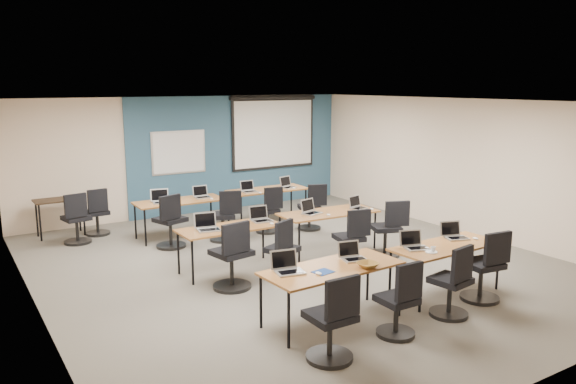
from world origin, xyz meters
TOP-DOWN VIEW (x-y plane):
  - floor at (0.00, 0.00)m, footprint 8.00×9.00m
  - ceiling at (0.00, 0.00)m, footprint 8.00×9.00m
  - wall_back at (0.00, 4.50)m, footprint 8.00×0.04m
  - wall_front at (0.00, -4.50)m, footprint 8.00×0.04m
  - wall_left at (-4.00, 0.00)m, footprint 0.04×9.00m
  - wall_right at (4.00, 0.00)m, footprint 0.04×9.00m
  - blue_accent_panel at (1.25, 4.47)m, footprint 5.50×0.04m
  - whiteboard at (-0.30, 4.43)m, footprint 1.28×0.03m
  - projector_screen at (2.20, 4.41)m, footprint 2.40×0.10m
  - training_table_front_left at (-0.88, -2.20)m, footprint 1.83×0.76m
  - training_table_front_right at (1.07, -2.28)m, footprint 1.69×0.70m
  - training_table_mid_left at (-1.09, 0.28)m, footprint 1.66×0.69m
  - training_table_mid_right at (0.88, 0.30)m, footprint 1.78×0.74m
  - training_table_back_left at (-1.00, 2.66)m, footprint 1.73×0.72m
  - training_table_back_right at (1.06, 2.78)m, footprint 1.73×0.72m
  - laptop_0 at (-1.46, -2.06)m, footprint 0.34×0.29m
  - mouse_0 at (-1.19, -2.33)m, footprint 0.09×0.11m
  - task_chair_0 at (-1.50, -3.03)m, footprint 0.53×0.53m
  - laptop_1 at (-0.48, -2.08)m, footprint 0.30×0.26m
  - mouse_1 at (-0.40, -2.36)m, footprint 0.09×0.12m
  - task_chair_1 at (-0.47, -2.97)m, footprint 0.47×0.47m
  - laptop_2 at (0.56, -2.16)m, footprint 0.32×0.27m
  - mouse_2 at (0.68, -2.28)m, footprint 0.08×0.11m
  - task_chair_2 at (0.52, -2.91)m, footprint 0.50×0.50m
  - laptop_3 at (1.44, -2.09)m, footprint 0.32×0.27m
  - mouse_3 at (1.66, -2.30)m, footprint 0.07×0.10m
  - task_chair_3 at (1.33, -2.76)m, footprint 0.54×0.54m
  - laptop_4 at (-1.46, 0.30)m, footprint 0.35×0.30m
  - mouse_4 at (-1.29, 0.14)m, footprint 0.06×0.09m
  - task_chair_4 at (-1.43, -0.49)m, footprint 0.57×0.57m
  - laptop_5 at (-0.47, 0.36)m, footprint 0.32×0.28m
  - mouse_5 at (-0.43, 0.07)m, footprint 0.08×0.10m
  - task_chair_5 at (-0.60, -0.54)m, footprint 0.52×0.49m
  - laptop_6 at (0.54, 0.37)m, footprint 0.33×0.28m
  - mouse_6 at (0.72, 0.08)m, footprint 0.07×0.10m
  - task_chair_6 at (0.71, -0.58)m, footprint 0.50×0.50m
  - laptop_7 at (1.50, 0.24)m, footprint 0.30×0.25m
  - mouse_7 at (1.66, 0.03)m, footprint 0.07×0.10m
  - task_chair_7 at (1.59, -0.50)m, footprint 0.56×0.53m
  - laptop_8 at (-1.38, 2.65)m, footprint 0.34×0.29m
  - mouse_8 at (-1.14, 2.46)m, footprint 0.08×0.11m
  - task_chair_8 at (-1.44, 2.01)m, footprint 0.56×0.55m
  - laptop_9 at (-0.52, 2.69)m, footprint 0.31×0.26m
  - mouse_9 at (-0.42, 2.42)m, footprint 0.06×0.09m
  - task_chair_9 at (-0.40, 1.91)m, footprint 0.54×0.52m
  - laptop_10 at (0.57, 2.72)m, footprint 0.31×0.26m
  - mouse_10 at (0.69, 2.45)m, footprint 0.09×0.11m
  - task_chair_10 at (0.63, 1.97)m, footprint 0.47×0.47m
  - laptop_11 at (1.52, 2.69)m, footprint 0.32×0.27m
  - mouse_11 at (1.58, 2.54)m, footprint 0.07×0.10m
  - task_chair_11 at (1.50, 1.72)m, footprint 0.51×0.48m
  - blue_mousepad at (-1.10, -2.29)m, footprint 0.27×0.23m
  - snack_bowl at (-0.53, -2.45)m, footprint 0.31×0.31m
  - snack_plate at (0.62, -2.42)m, footprint 0.18×0.18m
  - coffee_cup at (0.65, -2.42)m, footprint 0.06×0.06m
  - utility_table at (-3.00, 3.98)m, footprint 0.93×0.52m
  - spare_chair_a at (-2.36, 3.64)m, footprint 0.47×0.47m
  - spare_chair_b at (-2.84, 3.22)m, footprint 0.51×0.51m

SIDE VIEW (x-z plane):
  - floor at x=0.00m, z-range -0.01..0.01m
  - spare_chair_a at x=-2.36m, z-range -0.09..0.87m
  - task_chair_1 at x=-0.47m, z-range -0.09..0.87m
  - task_chair_10 at x=0.63m, z-range -0.09..0.87m
  - task_chair_11 at x=1.50m, z-range -0.09..0.88m
  - task_chair_5 at x=-0.60m, z-range -0.09..0.89m
  - task_chair_6 at x=0.71m, z-range -0.09..0.89m
  - task_chair_2 at x=0.52m, z-range -0.09..0.90m
  - spare_chair_b at x=-2.84m, z-range -0.09..0.90m
  - task_chair_9 at x=-0.40m, z-range -0.09..0.91m
  - task_chair_0 at x=-1.50m, z-range -0.09..0.92m
  - task_chair_7 at x=1.59m, z-range -0.09..0.92m
  - task_chair_3 at x=1.33m, z-range -0.09..0.93m
  - task_chair_8 at x=-1.44m, z-range -0.09..0.94m
  - task_chair_4 at x=-1.43m, z-range -0.09..0.96m
  - utility_table at x=-3.00m, z-range 0.28..1.03m
  - training_table_mid_left at x=-1.09m, z-range 0.32..1.05m
  - training_table_front_right at x=1.07m, z-range 0.32..1.05m
  - training_table_back_left at x=-1.00m, z-range 0.32..1.05m
  - training_table_back_right at x=1.06m, z-range 0.32..1.05m
  - training_table_mid_right at x=0.88m, z-range 0.32..1.05m
  - training_table_front_left at x=-0.88m, z-range 0.32..1.05m
  - blue_mousepad at x=-1.10m, z-range 0.73..0.74m
  - snack_plate at x=0.62m, z-range 0.73..0.74m
  - mouse_7 at x=1.66m, z-range 0.73..0.76m
  - mouse_9 at x=-0.42m, z-range 0.73..0.76m
  - mouse_11 at x=1.58m, z-range 0.73..0.76m
  - mouse_6 at x=0.72m, z-range 0.73..0.76m
  - mouse_5 at x=-0.43m, z-range 0.73..0.76m
  - mouse_4 at x=-1.29m, z-range 0.73..0.76m
  - mouse_3 at x=1.66m, z-range 0.73..0.76m
  - mouse_10 at x=0.69m, z-range 0.72..0.76m
  - mouse_0 at x=-1.19m, z-range 0.72..0.76m
  - mouse_2 at x=0.68m, z-range 0.72..0.76m
  - mouse_8 at x=-1.14m, z-range 0.72..0.76m
  - mouse_1 at x=-0.40m, z-range 0.72..0.76m
  - coffee_cup at x=0.65m, z-range 0.74..0.79m
  - snack_bowl at x=-0.53m, z-range 0.73..0.81m
  - laptop_7 at x=1.50m, z-range 0.67..0.90m
  - laptop_1 at x=-0.48m, z-range 0.67..0.90m
  - laptop_10 at x=0.57m, z-range 0.67..0.91m
  - laptop_9 at x=-0.52m, z-range 0.67..0.91m
  - laptop_3 at x=1.44m, z-range 0.67..0.91m
  - laptop_2 at x=0.56m, z-range 0.67..0.91m
  - laptop_11 at x=1.52m, z-range 0.67..0.91m
  - laptop_5 at x=-0.47m, z-range 0.67..0.92m
  - laptop_6 at x=0.54m, z-range 0.67..0.92m
  - laptop_0 at x=-1.46m, z-range 0.66..0.92m
  - laptop_8 at x=-1.38m, z-range 0.66..0.92m
  - laptop_4 at x=-1.46m, z-range 0.66..0.93m
  - wall_back at x=0.00m, z-range 0.00..2.70m
  - wall_front at x=0.00m, z-range 0.00..2.70m
  - wall_left at x=-4.00m, z-range 0.00..2.70m
  - wall_right at x=4.00m, z-range 0.00..2.70m
  - blue_accent_panel at x=1.25m, z-range 0.00..2.70m
  - whiteboard at x=-0.30m, z-range 0.96..1.94m
  - projector_screen at x=2.20m, z-range 0.98..2.80m
  - ceiling at x=0.00m, z-range 2.69..2.71m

